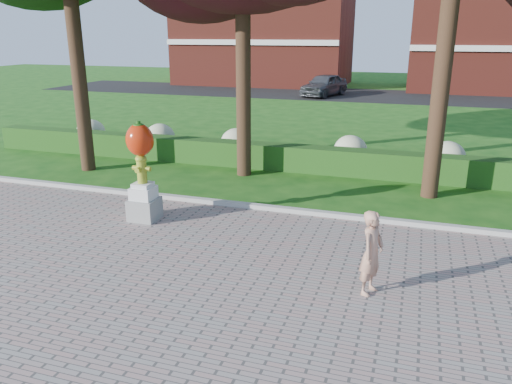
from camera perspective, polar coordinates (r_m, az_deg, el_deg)
ground at (r=9.71m, az=-1.98°, el=-8.18°), size 100.00×100.00×0.00m
curb at (r=12.32m, az=2.79°, el=-2.04°), size 40.00×0.18×0.15m
lawn_hedge at (r=15.96m, az=6.63°, el=3.72°), size 24.00×0.70×0.80m
hydrangea_row at (r=16.79m, az=9.26°, el=4.83°), size 20.10×1.10×0.99m
street at (r=36.56m, az=13.43°, el=10.67°), size 50.00×8.00×0.02m
building_left at (r=44.16m, az=0.95°, el=16.83°), size 14.00×8.00×7.00m
building_right at (r=42.50m, az=25.68°, el=14.71°), size 12.00×8.00×6.40m
hydrant_sculpture at (r=11.71m, az=-12.93°, el=2.62°), size 0.68×0.64×2.33m
woman at (r=8.53m, az=13.09°, el=-6.78°), size 0.50×0.62×1.46m
parked_car at (r=35.51m, az=7.78°, el=12.04°), size 3.00×4.80×1.52m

